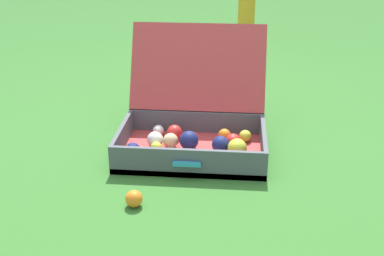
{
  "coord_description": "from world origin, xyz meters",
  "views": [
    {
      "loc": [
        0.27,
        -1.93,
        0.98
      ],
      "look_at": [
        0.09,
        0.01,
        0.13
      ],
      "focal_mm": 46.95,
      "sensor_mm": 36.0,
      "label": 1
    }
  ],
  "objects": [
    {
      "name": "stray_ball_on_grass",
      "position": [
        -0.08,
        -0.42,
        0.03
      ],
      "size": [
        0.06,
        0.06,
        0.06
      ],
      "primitive_type": "sphere",
      "color": "orange",
      "rests_on": "ground"
    },
    {
      "name": "ground_plane",
      "position": [
        0.0,
        0.0,
        0.0
      ],
      "size": [
        16.0,
        16.0,
        0.0
      ],
      "primitive_type": "plane",
      "color": "#336B28"
    },
    {
      "name": "open_suitcase",
      "position": [
        0.09,
        0.09,
        0.11
      ],
      "size": [
        0.63,
        0.63,
        0.49
      ],
      "color": "#B23838",
      "rests_on": "ground"
    }
  ]
}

